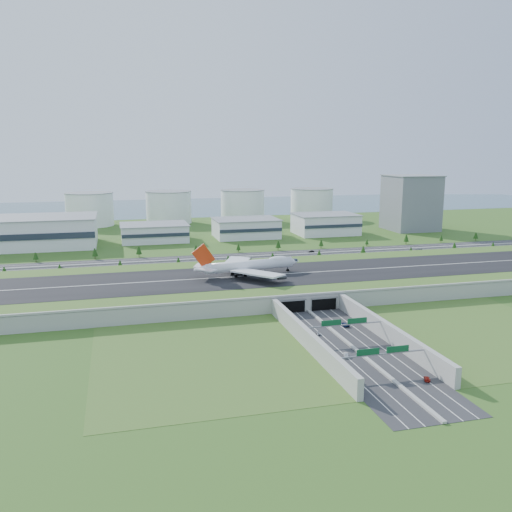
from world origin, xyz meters
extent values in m
plane|color=#33581B|center=(0.00, 0.00, 0.00)|extent=(1200.00, 1200.00, 0.00)
cube|color=#989893|center=(0.00, 0.00, 4.00)|extent=(520.00, 100.00, 8.00)
cube|color=#3D6422|center=(0.00, 0.00, 8.08)|extent=(520.00, 100.00, 0.16)
cube|color=black|center=(0.00, 0.00, 8.22)|extent=(520.00, 58.00, 0.12)
cube|color=silver|center=(0.00, 0.00, 8.30)|extent=(520.00, 0.90, 0.02)
cube|color=#989893|center=(0.00, -49.40, 8.60)|extent=(520.00, 1.20, 1.20)
cube|color=#28282B|center=(0.00, -110.00, 0.06)|extent=(34.00, 120.00, 0.12)
cube|color=#989893|center=(0.00, -110.00, 0.45)|extent=(1.60, 120.00, 0.90)
cube|color=#989893|center=(-18.20, -100.00, 4.00)|extent=(2.40, 100.00, 8.00)
cube|color=#989893|center=(18.20, -100.00, 4.00)|extent=(2.40, 100.00, 8.00)
cube|color=black|center=(-8.50, -50.20, 3.20)|extent=(13.00, 1.20, 6.00)
cube|color=black|center=(8.50, -50.20, 3.20)|extent=(13.00, 1.20, 6.00)
cylinder|color=gray|center=(-19.00, -95.00, 3.50)|extent=(0.70, 0.70, 7.00)
cylinder|color=gray|center=(19.00, -95.00, 3.50)|extent=(0.70, 0.70, 7.00)
cube|color=gray|center=(0.00, -95.00, 7.20)|extent=(38.00, 0.50, 0.50)
cube|color=#0C4C23|center=(-6.00, -95.10, 8.60)|extent=(9.00, 0.30, 2.40)
cube|color=#0C4C23|center=(6.00, -95.10, 8.60)|extent=(9.00, 0.30, 2.40)
cylinder|color=gray|center=(-19.00, -130.00, 3.50)|extent=(0.70, 0.70, 7.00)
cylinder|color=gray|center=(19.00, -130.00, 3.50)|extent=(0.70, 0.70, 7.00)
cube|color=gray|center=(0.00, -130.00, 7.20)|extent=(38.00, 0.50, 0.50)
cube|color=#0C4C23|center=(-6.00, -130.10, 8.60)|extent=(9.00, 0.30, 2.40)
cube|color=#0C4C23|center=(6.00, -130.10, 8.60)|extent=(9.00, 0.30, 2.40)
cube|color=#28282B|center=(0.00, 95.00, 0.06)|extent=(560.00, 36.00, 0.12)
cylinder|color=#3D2819|center=(-164.92, 73.00, 1.15)|extent=(0.50, 0.50, 2.30)
cone|color=black|center=(-164.92, 73.00, 4.08)|extent=(3.57, 3.57, 4.59)
cylinder|color=#3D2819|center=(-130.80, 73.00, 1.11)|extent=(0.50, 0.50, 2.21)
cone|color=black|center=(-130.80, 73.00, 3.93)|extent=(3.44, 3.44, 4.43)
cylinder|color=#3D2819|center=(-91.65, 73.00, 1.23)|extent=(0.50, 0.50, 2.47)
cone|color=black|center=(-91.65, 73.00, 4.38)|extent=(3.84, 3.84, 4.93)
cylinder|color=#3D2819|center=(-51.86, 73.00, 1.21)|extent=(0.50, 0.50, 2.43)
cone|color=black|center=(-51.86, 73.00, 4.31)|extent=(3.77, 3.77, 4.85)
cylinder|color=#3D2819|center=(-16.21, 73.00, 1.16)|extent=(0.50, 0.50, 2.32)
cone|color=black|center=(-16.21, 73.00, 4.12)|extent=(3.60, 3.60, 4.63)
cylinder|color=#3D2819|center=(17.07, 73.00, 1.22)|extent=(0.50, 0.50, 2.44)
cone|color=black|center=(17.07, 73.00, 4.33)|extent=(3.79, 3.79, 4.87)
cylinder|color=#3D2819|center=(53.46, 73.00, 1.28)|extent=(0.50, 0.50, 2.55)
cone|color=black|center=(53.46, 73.00, 4.54)|extent=(3.97, 3.97, 5.10)
cylinder|color=#3D2819|center=(89.41, 73.00, 1.53)|extent=(0.50, 0.50, 3.06)
cone|color=black|center=(89.41, 73.00, 5.43)|extent=(4.75, 4.75, 6.11)
cylinder|color=#3D2819|center=(130.35, 73.00, 1.07)|extent=(0.50, 0.50, 2.14)
cone|color=black|center=(130.35, 73.00, 3.80)|extent=(3.32, 3.32, 4.27)
cylinder|color=#3D2819|center=(169.23, 73.00, 1.41)|extent=(0.50, 0.50, 2.82)
cone|color=black|center=(169.23, 73.00, 5.02)|extent=(4.39, 4.39, 5.65)
cylinder|color=#3D2819|center=(205.39, 73.00, 1.17)|extent=(0.50, 0.50, 2.34)
cone|color=black|center=(205.39, 73.00, 4.17)|extent=(3.65, 3.65, 4.69)
cylinder|color=#3D2819|center=(-151.35, 117.00, 1.27)|extent=(0.50, 0.50, 2.53)
cone|color=black|center=(-151.35, 117.00, 4.50)|extent=(3.94, 3.94, 5.06)
cylinder|color=#3D2819|center=(-109.55, 117.00, 1.48)|extent=(0.50, 0.50, 2.96)
cone|color=black|center=(-109.55, 117.00, 5.27)|extent=(4.61, 4.61, 5.93)
cylinder|color=#3D2819|center=(-77.07, 117.00, 1.47)|extent=(0.50, 0.50, 2.94)
cone|color=black|center=(-77.07, 117.00, 5.23)|extent=(4.57, 4.57, 5.88)
cylinder|color=#3D2819|center=(-33.02, 117.00, 1.29)|extent=(0.50, 0.50, 2.58)
cone|color=black|center=(-33.02, 117.00, 4.58)|extent=(4.01, 4.01, 5.15)
cylinder|color=#3D2819|center=(1.27, 117.00, 1.18)|extent=(0.50, 0.50, 2.36)
cone|color=black|center=(1.27, 117.00, 4.19)|extent=(3.67, 3.67, 4.72)
cylinder|color=#3D2819|center=(34.68, 117.00, 1.46)|extent=(0.50, 0.50, 2.92)
cone|color=black|center=(34.68, 117.00, 5.19)|extent=(4.55, 4.55, 5.84)
cylinder|color=#3D2819|center=(72.26, 117.00, 1.27)|extent=(0.50, 0.50, 2.53)
cone|color=black|center=(72.26, 117.00, 4.51)|extent=(3.94, 3.94, 5.07)
cylinder|color=#3D2819|center=(114.04, 117.00, 1.02)|extent=(0.50, 0.50, 2.03)
cone|color=black|center=(114.04, 117.00, 3.62)|extent=(3.16, 3.16, 4.07)
cylinder|color=#3D2819|center=(151.41, 117.00, 1.50)|extent=(0.50, 0.50, 3.01)
cone|color=black|center=(151.41, 117.00, 5.35)|extent=(4.68, 4.68, 6.02)
cylinder|color=#3D2819|center=(185.97, 117.00, 1.15)|extent=(0.50, 0.50, 2.29)
cone|color=black|center=(185.97, 117.00, 4.07)|extent=(3.56, 3.56, 4.58)
cylinder|color=#3D2819|center=(221.49, 117.00, 1.36)|extent=(0.50, 0.50, 2.73)
cone|color=black|center=(221.49, 117.00, 4.85)|extent=(4.25, 4.25, 5.46)
cube|color=silver|center=(-170.00, 185.00, 12.50)|extent=(120.00, 60.00, 25.00)
cube|color=silver|center=(-60.00, 190.00, 7.50)|extent=(58.00, 42.00, 15.00)
cube|color=silver|center=(25.00, 190.00, 8.50)|extent=(58.00, 42.00, 17.00)
cube|color=silver|center=(105.00, 190.00, 9.50)|extent=(58.00, 42.00, 19.00)
cube|color=slate|center=(200.00, 195.00, 27.50)|extent=(46.00, 46.00, 55.00)
cylinder|color=white|center=(-120.00, 310.00, 17.50)|extent=(50.00, 50.00, 35.00)
cylinder|color=white|center=(-35.00, 310.00, 17.50)|extent=(50.00, 50.00, 35.00)
cylinder|color=white|center=(50.00, 310.00, 17.50)|extent=(50.00, 50.00, 35.00)
cylinder|color=white|center=(135.00, 310.00, 17.50)|extent=(50.00, 50.00, 35.00)
cube|color=#375A69|center=(0.00, 480.00, 0.03)|extent=(1200.00, 260.00, 0.06)
cylinder|color=white|center=(-17.73, 2.77, 13.93)|extent=(54.91, 14.24, 6.24)
cone|color=white|center=(11.19, 7.10, 13.93)|extent=(8.63, 7.32, 6.24)
cone|color=white|center=(-46.64, -1.55, 14.32)|extent=(10.56, 7.61, 6.24)
ellipsoid|color=white|center=(0.63, 5.52, 16.18)|extent=(13.87, 6.77, 3.84)
cube|color=white|center=(-17.20, -13.90, 12.96)|extent=(28.65, 30.48, 1.54)
cube|color=white|center=(-22.10, 18.87, 12.96)|extent=(23.30, 31.88, 1.54)
cylinder|color=#38383D|center=(-11.40, -8.11, 10.81)|extent=(5.45, 3.64, 2.92)
cylinder|color=#38383D|center=(-4.19, -17.87, 10.81)|extent=(5.45, 3.64, 2.92)
cylinder|color=#38383D|center=(-14.86, 15.03, 10.81)|extent=(5.45, 3.64, 2.92)
cylinder|color=#38383D|center=(-10.83, 26.47, 10.81)|extent=(5.45, 3.64, 2.92)
cube|color=white|center=(-44.74, -7.68, 15.10)|extent=(11.25, 12.03, 0.58)
cube|color=white|center=(-46.62, 4.86, 15.10)|extent=(9.37, 12.12, 0.58)
cube|color=red|center=(-45.68, -1.41, 21.73)|extent=(13.87, 2.92, 14.61)
cylinder|color=black|center=(7.18, 6.50, 8.82)|extent=(1.85, 0.68, 1.85)
cylinder|color=black|center=(-21.12, -0.89, 8.82)|extent=(1.85, 0.68, 1.85)
cylinder|color=black|center=(-22.04, 5.28, 8.82)|extent=(1.85, 0.68, 1.85)
cylinder|color=black|center=(-26.90, -1.75, 8.82)|extent=(1.85, 0.68, 1.85)
cylinder|color=black|center=(-27.83, 4.41, 8.82)|extent=(1.85, 0.68, 1.85)
imported|color=#B6B6BB|center=(-7.89, -85.01, 0.78)|extent=(2.17, 4.05, 1.31)
imported|color=silver|center=(-6.83, -112.86, 0.87)|extent=(2.87, 4.84, 1.51)
imported|color=#0E1C47|center=(8.20, -76.98, 0.93)|extent=(3.56, 6.18, 1.62)
imported|color=#9D180E|center=(12.04, -140.83, 0.81)|extent=(3.77, 5.16, 1.39)
imported|color=#535358|center=(-130.84, 85.27, 0.92)|extent=(4.94, 2.63, 1.60)
imported|color=black|center=(57.61, 101.06, 0.89)|extent=(4.73, 1.81, 1.54)
imported|color=#ACADB1|center=(146.12, 87.32, 0.96)|extent=(6.65, 4.83, 1.68)
imported|color=white|center=(-28.47, 104.56, 0.89)|extent=(5.71, 3.49, 1.54)
camera|label=1|loc=(-92.65, -300.72, 81.15)|focal=38.00mm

